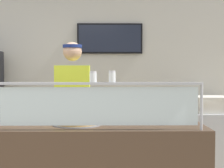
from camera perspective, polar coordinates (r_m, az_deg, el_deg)
The scene contains 9 objects.
shop_rear_unit at distance 5.12m, azimuth -1.54°, elevation 1.43°, with size 6.30×0.13×2.70m.
sneeze_guard at distance 2.75m, azimuth -2.21°, elevation -2.65°, with size 1.73×0.06×0.40m.
pizza_tray at distance 3.08m, azimuth -5.96°, elevation -6.63°, with size 0.45×0.45×0.04m.
pizza_server at distance 3.06m, azimuth -6.55°, elevation -6.27°, with size 0.07×0.28×0.01m, color #ADAFB7.
parmesan_shaker at distance 2.74m, azimuth -3.26°, elevation 1.13°, with size 0.06×0.06×0.09m.
pepper_flake_shaker at distance 2.74m, azimuth 0.02°, elevation 1.18°, with size 0.06×0.06×0.10m.
worker_figure at distance 3.74m, azimuth -6.70°, elevation -4.41°, with size 0.41×0.50×1.76m.
prep_shelf at distance 4.96m, azimuth 16.54°, elevation -9.57°, with size 0.70×0.55×0.85m, color #B7BABF.
pizza_box_stack at distance 4.88m, azimuth 16.65°, elevation -3.36°, with size 0.48×0.46×0.22m.
Camera 1 is at (1.02, -2.68, 1.45)m, focal length 53.22 mm.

